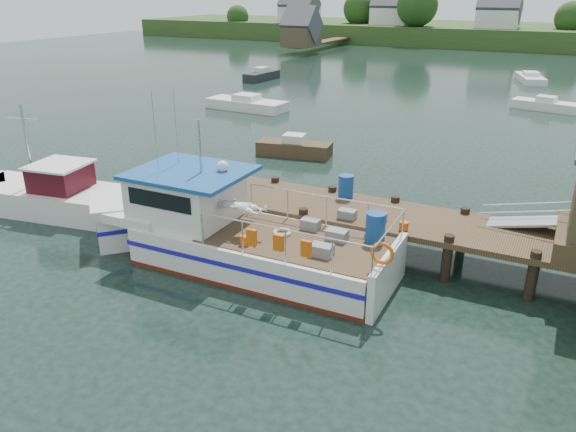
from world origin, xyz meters
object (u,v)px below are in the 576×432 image
at_px(moored_a, 247,104).
at_px(moored_b, 545,105).
at_px(lobster_boat, 225,232).
at_px(moored_d, 530,78).
at_px(work_boat, 45,195).
at_px(dock, 527,213).
at_px(moored_rowboat, 294,148).
at_px(moored_e, 262,75).

relative_size(moored_a, moored_b, 1.29).
bearing_deg(lobster_boat, moored_b, 75.65).
bearing_deg(moored_a, moored_d, 76.67).
xyz_separation_m(work_boat, moored_d, (14.82, 46.21, -0.34)).
relative_size(dock, moored_d, 2.74).
xyz_separation_m(lobster_boat, moored_d, (5.62, 46.74, -0.67)).
bearing_deg(moored_rowboat, moored_a, 152.81).
bearing_deg(moored_e, work_boat, -80.92).
relative_size(lobster_boat, work_boat, 1.41).
xyz_separation_m(dock, moored_b, (-1.12, 29.28, -1.85)).
height_order(moored_a, moored_b, moored_a).
bearing_deg(work_boat, moored_a, 89.53).
bearing_deg(lobster_boat, moored_a, 118.50).
relative_size(work_boat, moored_b, 1.71).
xyz_separation_m(moored_rowboat, moored_b, (11.56, 19.79, -0.05)).
bearing_deg(work_boat, dock, -0.64).
relative_size(dock, moored_b, 3.33).
distance_m(work_boat, moored_e, 36.38).
xyz_separation_m(work_boat, moored_rowboat, (5.58, 12.16, -0.26)).
distance_m(moored_b, moored_e, 26.73).
xyz_separation_m(moored_rowboat, moored_e, (-14.98, 22.98, 0.03)).
height_order(moored_rowboat, moored_a, moored_rowboat).
xyz_separation_m(work_boat, moored_b, (17.13, 31.95, -0.32)).
bearing_deg(moored_e, lobster_boat, -68.35).
bearing_deg(moored_rowboat, moored_b, 80.10).
height_order(moored_a, moored_d, moored_a).
relative_size(moored_a, moored_d, 1.06).
distance_m(moored_rowboat, moored_a, 13.09).
bearing_deg(moored_rowboat, moored_e, 143.48).
distance_m(lobster_boat, moored_e, 40.23).
relative_size(lobster_boat, moored_b, 2.41).
xyz_separation_m(moored_b, moored_e, (-26.54, 3.19, 0.08)).
bearing_deg(lobster_boat, moored_rowboat, 105.32).
height_order(dock, moored_a, dock).
distance_m(moored_b, moored_d, 14.44).
height_order(moored_a, moored_e, moored_e).
bearing_deg(moored_a, dock, -18.46).
bearing_deg(work_boat, moored_e, 96.03).
distance_m(moored_rowboat, moored_e, 27.43).
xyz_separation_m(dock, moored_rowboat, (-12.68, 9.49, -1.80)).
xyz_separation_m(lobster_boat, moored_rowboat, (-3.63, 12.69, -0.59)).
bearing_deg(dock, moored_d, 94.51).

